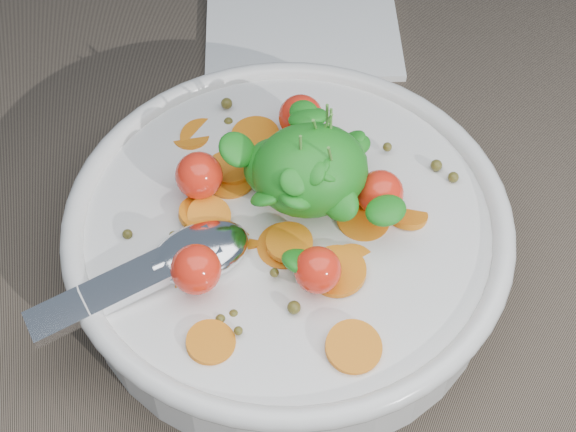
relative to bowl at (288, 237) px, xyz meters
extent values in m
plane|color=#695B4B|center=(0.01, 0.00, -0.04)|extent=(6.00, 6.00, 0.00)
cylinder|color=white|center=(0.00, 0.00, -0.01)|extent=(0.29, 0.29, 0.05)
torus|color=white|center=(0.00, 0.00, 0.02)|extent=(0.30, 0.30, 0.02)
cylinder|color=white|center=(0.00, 0.00, -0.03)|extent=(0.14, 0.14, 0.01)
cylinder|color=brown|center=(0.00, 0.00, -0.01)|extent=(0.26, 0.26, 0.04)
cylinder|color=orange|center=(-0.01, -0.02, 0.02)|extent=(0.04, 0.04, 0.01)
cylinder|color=orange|center=(0.08, -0.01, 0.02)|extent=(0.03, 0.03, 0.02)
cylinder|color=orange|center=(-0.06, 0.01, 0.02)|extent=(0.04, 0.04, 0.01)
cylinder|color=orange|center=(-0.05, 0.01, 0.03)|extent=(0.04, 0.04, 0.01)
cylinder|color=orange|center=(-0.08, -0.03, 0.02)|extent=(0.03, 0.03, 0.01)
cylinder|color=orange|center=(-0.03, 0.04, 0.02)|extent=(0.04, 0.04, 0.01)
cylinder|color=orange|center=(0.00, -0.02, 0.03)|extent=(0.04, 0.04, 0.01)
cylinder|color=orange|center=(0.03, 0.02, 0.02)|extent=(0.04, 0.03, 0.01)
cylinder|color=orange|center=(-0.04, -0.02, 0.02)|extent=(0.04, 0.04, 0.01)
cylinder|color=orange|center=(0.02, -0.05, 0.02)|extent=(0.04, 0.04, 0.01)
cylinder|color=orange|center=(0.03, -0.04, 0.02)|extent=(0.04, 0.04, 0.01)
cylinder|color=orange|center=(-0.01, 0.07, 0.02)|extent=(0.04, 0.04, 0.01)
cylinder|color=orange|center=(-0.06, 0.09, 0.02)|extent=(0.04, 0.04, 0.01)
cylinder|color=orange|center=(0.02, 0.03, 0.03)|extent=(0.04, 0.04, 0.01)
cylinder|color=orange|center=(0.01, 0.02, 0.02)|extent=(0.05, 0.05, 0.01)
cylinder|color=orange|center=(-0.05, 0.08, 0.02)|extent=(0.04, 0.04, 0.02)
cylinder|color=orange|center=(0.05, -0.01, 0.02)|extent=(0.05, 0.05, 0.01)
cylinder|color=orange|center=(-0.03, 0.05, 0.02)|extent=(0.04, 0.04, 0.01)
cylinder|color=orange|center=(-0.03, 0.00, 0.02)|extent=(0.05, 0.04, 0.02)
cylinder|color=orange|center=(0.02, -0.10, 0.02)|extent=(0.04, 0.04, 0.01)
cylinder|color=orange|center=(0.06, 0.01, 0.02)|extent=(0.04, 0.04, 0.01)
cylinder|color=orange|center=(0.04, 0.02, 0.03)|extent=(0.05, 0.05, 0.01)
cylinder|color=orange|center=(-0.06, -0.08, 0.02)|extent=(0.03, 0.03, 0.01)
sphere|color=brown|center=(0.12, 0.01, 0.02)|extent=(0.01, 0.01, 0.01)
sphere|color=brown|center=(-0.02, 0.06, 0.03)|extent=(0.01, 0.01, 0.01)
sphere|color=brown|center=(-0.08, 0.00, 0.02)|extent=(0.01, 0.01, 0.01)
sphere|color=brown|center=(0.04, -0.01, 0.02)|extent=(0.01, 0.01, 0.01)
sphere|color=brown|center=(-0.02, -0.04, 0.03)|extent=(0.01, 0.01, 0.01)
sphere|color=brown|center=(-0.05, -0.07, 0.02)|extent=(0.01, 0.01, 0.01)
sphere|color=brown|center=(-0.11, 0.01, 0.02)|extent=(0.01, 0.01, 0.01)
sphere|color=brown|center=(-0.05, -0.07, 0.02)|extent=(0.01, 0.01, 0.01)
sphere|color=brown|center=(-0.04, -0.08, 0.02)|extent=(0.01, 0.01, 0.01)
sphere|color=brown|center=(0.03, 0.02, 0.02)|extent=(0.01, 0.01, 0.01)
sphere|color=brown|center=(-0.03, 0.10, 0.02)|extent=(0.01, 0.01, 0.01)
sphere|color=brown|center=(-0.01, -0.07, 0.02)|extent=(0.01, 0.01, 0.01)
sphere|color=brown|center=(-0.06, 0.02, 0.02)|extent=(0.01, 0.01, 0.01)
sphere|color=brown|center=(0.11, 0.03, 0.02)|extent=(0.01, 0.01, 0.01)
sphere|color=brown|center=(-0.03, 0.11, 0.03)|extent=(0.01, 0.01, 0.01)
sphere|color=brown|center=(0.01, 0.05, 0.03)|extent=(0.01, 0.01, 0.01)
sphere|color=brown|center=(0.05, 0.00, 0.02)|extent=(0.01, 0.01, 0.01)
sphere|color=brown|center=(0.08, 0.05, 0.03)|extent=(0.01, 0.01, 0.01)
sphere|color=brown|center=(0.04, 0.04, 0.02)|extent=(0.01, 0.01, 0.01)
sphere|color=red|center=(0.06, 0.00, 0.04)|extent=(0.03, 0.03, 0.03)
sphere|color=red|center=(0.02, 0.07, 0.04)|extent=(0.03, 0.03, 0.03)
sphere|color=red|center=(-0.05, 0.03, 0.04)|extent=(0.03, 0.03, 0.03)
sphere|color=red|center=(-0.06, -0.04, 0.04)|extent=(0.03, 0.03, 0.03)
sphere|color=red|center=(0.01, -0.06, 0.04)|extent=(0.03, 0.03, 0.03)
ellipsoid|color=#219221|center=(0.02, 0.01, 0.05)|extent=(0.08, 0.07, 0.06)
ellipsoid|color=#219221|center=(0.00, 0.02, 0.05)|extent=(0.04, 0.04, 0.04)
ellipsoid|color=#219221|center=(-0.03, 0.03, 0.06)|extent=(0.04, 0.04, 0.02)
ellipsoid|color=#219221|center=(0.05, 0.04, 0.05)|extent=(0.02, 0.02, 0.02)
ellipsoid|color=#219221|center=(0.01, 0.00, 0.06)|extent=(0.02, 0.02, 0.02)
ellipsoid|color=#219221|center=(0.02, 0.05, 0.06)|extent=(0.03, 0.03, 0.02)
ellipsoid|color=#219221|center=(0.00, 0.01, 0.06)|extent=(0.03, 0.03, 0.02)
ellipsoid|color=#219221|center=(0.00, -0.05, 0.04)|extent=(0.04, 0.04, 0.03)
ellipsoid|color=#219221|center=(0.01, 0.00, 0.07)|extent=(0.03, 0.03, 0.02)
ellipsoid|color=#219221|center=(0.02, 0.01, 0.06)|extent=(0.03, 0.04, 0.03)
ellipsoid|color=#219221|center=(0.01, 0.01, 0.06)|extent=(0.03, 0.03, 0.02)
ellipsoid|color=#219221|center=(0.02, 0.01, 0.07)|extent=(0.03, 0.03, 0.02)
ellipsoid|color=#219221|center=(0.02, -0.01, 0.07)|extent=(0.02, 0.02, 0.02)
ellipsoid|color=#219221|center=(0.03, -0.02, 0.05)|extent=(0.04, 0.04, 0.03)
ellipsoid|color=#219221|center=(0.00, -0.01, 0.06)|extent=(0.03, 0.04, 0.03)
ellipsoid|color=#219221|center=(0.00, -0.01, 0.07)|extent=(0.03, 0.02, 0.02)
ellipsoid|color=#219221|center=(0.01, 0.02, 0.07)|extent=(0.02, 0.02, 0.01)
ellipsoid|color=#219221|center=(0.02, 0.00, 0.07)|extent=(0.03, 0.03, 0.02)
ellipsoid|color=#219221|center=(0.02, 0.00, 0.07)|extent=(0.03, 0.03, 0.02)
ellipsoid|color=#219221|center=(-0.01, 0.00, 0.05)|extent=(0.04, 0.04, 0.03)
ellipsoid|color=#219221|center=(0.02, 0.05, 0.06)|extent=(0.03, 0.03, 0.02)
ellipsoid|color=#219221|center=(0.06, 0.03, 0.05)|extent=(0.02, 0.02, 0.01)
ellipsoid|color=#219221|center=(0.06, -0.03, 0.05)|extent=(0.04, 0.03, 0.02)
ellipsoid|color=#219221|center=(0.02, 0.00, 0.07)|extent=(0.03, 0.03, 0.03)
ellipsoid|color=#219221|center=(0.02, 0.01, 0.07)|extent=(0.02, 0.02, 0.02)
ellipsoid|color=#219221|center=(0.02, 0.04, 0.06)|extent=(0.03, 0.03, 0.02)
ellipsoid|color=#219221|center=(0.01, 0.01, 0.07)|extent=(0.03, 0.02, 0.02)
ellipsoid|color=#219221|center=(0.03, 0.01, 0.05)|extent=(0.03, 0.03, 0.02)
cylinder|color=#4C8C33|center=(0.03, 0.03, 0.07)|extent=(0.01, 0.01, 0.05)
cylinder|color=#4C8C33|center=(0.01, 0.01, 0.07)|extent=(0.00, 0.01, 0.05)
cylinder|color=#4C8C33|center=(0.02, 0.03, 0.07)|extent=(0.01, 0.02, 0.05)
cylinder|color=#4C8C33|center=(0.03, 0.02, 0.07)|extent=(0.00, 0.01, 0.05)
cylinder|color=#4C8C33|center=(0.03, 0.00, 0.07)|extent=(0.01, 0.01, 0.05)
cylinder|color=#4C8C33|center=(0.03, 0.03, 0.07)|extent=(0.00, 0.01, 0.05)
ellipsoid|color=silver|center=(-0.06, -0.02, 0.03)|extent=(0.08, 0.06, 0.02)
cube|color=silver|center=(-0.11, -0.04, 0.03)|extent=(0.13, 0.06, 0.02)
cylinder|color=silver|center=(-0.08, -0.03, 0.03)|extent=(0.03, 0.02, 0.01)
cube|color=white|center=(0.06, 0.25, -0.03)|extent=(0.19, 0.17, 0.01)
camera|label=1|loc=(-0.06, -0.35, 0.49)|focal=55.00mm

